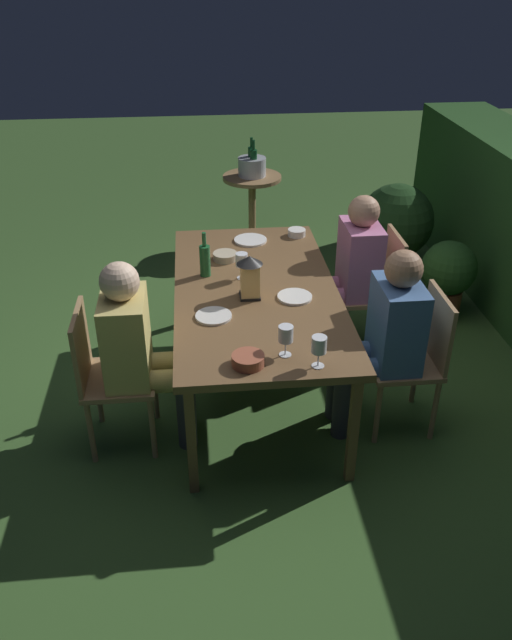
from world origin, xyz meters
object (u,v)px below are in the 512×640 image
at_px(bowl_olives, 248,360).
at_px(chair_side_right_b, 415,354).
at_px(plate_a, 214,316).
at_px(green_bottle_on_table, 205,260).
at_px(wine_glass_a, 286,335).
at_px(wine_glass_b, 319,346).
at_px(ice_bucket, 252,165).
at_px(lantern_centerpiece, 250,274).
at_px(side_table, 252,199).
at_px(potted_plant_by_hedge, 396,226).
at_px(plate_b, 295,297).
at_px(potted_plant_corner, 448,274).
at_px(dining_table, 256,296).
at_px(wine_glass_c, 242,261).
at_px(chair_side_right_a, 376,286).
at_px(person_in_pink, 350,268).
at_px(person_in_blue, 384,334).
at_px(plate_c, 250,240).
at_px(chair_side_left_b, 106,372).
at_px(bowl_salad, 297,232).

bearing_deg(bowl_olives, chair_side_right_b, 110.55).
bearing_deg(plate_a, green_bottle_on_table, -177.11).
relative_size(green_bottle_on_table, wine_glass_a, 1.72).
distance_m(wine_glass_b, ice_bucket, 3.23).
relative_size(lantern_centerpiece, wine_glass_b, 1.57).
distance_m(side_table, potted_plant_by_hedge, 1.46).
relative_size(plate_b, potted_plant_corner, 0.33).
bearing_deg(dining_table, wine_glass_a, 5.76).
bearing_deg(ice_bucket, wine_glass_c, -7.09).
bearing_deg(chair_side_right_a, lantern_centerpiece, -60.18).
relative_size(person_in_pink, green_bottle_on_table, 3.96).
xyz_separation_m(dining_table, potted_plant_by_hedge, (-1.44, 1.32, -0.18)).
height_order(person_in_blue, plate_c, person_in_blue).
height_order(chair_side_right_b, plate_b, chair_side_right_b).
xyz_separation_m(chair_side_right_a, potted_plant_corner, (-0.36, 0.68, -0.12)).
height_order(chair_side_right_a, lantern_centerpiece, lantern_centerpiece).
distance_m(chair_side_left_b, plate_c, 1.51).
height_order(bowl_olives, potted_plant_corner, bowl_olives).
relative_size(wine_glass_a, plate_a, 0.82).
relative_size(lantern_centerpiece, side_table, 0.38).
bearing_deg(person_in_blue, green_bottle_on_table, -123.27).
height_order(person_in_blue, potted_plant_by_hedge, person_in_blue).
relative_size(wine_glass_a, plate_c, 0.73).
relative_size(lantern_centerpiece, bowl_salad, 2.09).
relative_size(potted_plant_by_hedge, potted_plant_corner, 1.38).
height_order(person_in_pink, wine_glass_c, person_in_pink).
xyz_separation_m(chair_side_right_b, plate_a, (-0.11, -1.16, 0.26)).
distance_m(dining_table, chair_side_right_b, 1.01).
relative_size(dining_table, wine_glass_c, 11.44).
bearing_deg(plate_c, wine_glass_a, 1.59).
bearing_deg(ice_bucket, bowl_olives, -5.80).
relative_size(dining_table, side_table, 2.80).
xyz_separation_m(wine_glass_c, bowl_salad, (-0.64, 0.45, -0.09)).
relative_size(plate_a, bowl_salad, 1.62).
bearing_deg(bowl_salad, ice_bucket, -173.75).
bearing_deg(potted_plant_corner, plate_b, -55.05).
distance_m(wine_glass_a, potted_plant_corner, 2.20).
bearing_deg(plate_c, potted_plant_corner, 92.61).
distance_m(green_bottle_on_table, wine_glass_b, 1.19).
xyz_separation_m(chair_side_right_a, green_bottle_on_table, (0.22, -1.19, 0.36)).
bearing_deg(lantern_centerpiece, wine_glass_c, -173.92).
height_order(chair_side_left_b, bowl_salad, chair_side_left_b).
distance_m(dining_table, ice_bucket, 2.38).
distance_m(potted_plant_by_hedge, potted_plant_corner, 0.70).
height_order(wine_glass_a, potted_plant_corner, wine_glass_a).
relative_size(side_table, ice_bucket, 2.01).
bearing_deg(bowl_salad, person_in_blue, 14.46).
distance_m(chair_side_right_a, side_table, 2.05).
height_order(green_bottle_on_table, plate_a, green_bottle_on_table).
bearing_deg(side_table, plate_a, -9.99).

